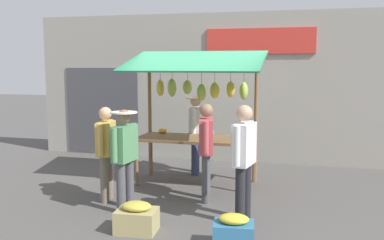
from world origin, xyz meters
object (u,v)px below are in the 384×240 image
at_px(market_stall, 198,101).
at_px(shopper_with_ponytail, 106,147).
at_px(shopper_in_striped_shirt, 244,155).
at_px(vendor_with_sunhat, 196,128).
at_px(shopper_in_grey_tee, 125,152).
at_px(produce_crate_near, 234,232).
at_px(shopper_with_shopping_bag, 206,145).
at_px(produce_crate_side, 137,218).

relative_size(market_stall, shopper_with_ponytail, 1.61).
bearing_deg(shopper_in_striped_shirt, shopper_with_ponytail, 89.86).
distance_m(vendor_with_sunhat, shopper_in_grey_tee, 2.54).
height_order(market_stall, produce_crate_near, market_stall).
relative_size(vendor_with_sunhat, shopper_in_grey_tee, 1.03).
bearing_deg(shopper_in_grey_tee, shopper_in_striped_shirt, -83.88).
distance_m(shopper_with_shopping_bag, shopper_with_ponytail, 1.64).
height_order(shopper_in_striped_shirt, produce_crate_near, shopper_in_striped_shirt).
xyz_separation_m(market_stall, shopper_in_striped_shirt, (-1.13, 1.83, -0.58)).
bearing_deg(market_stall, shopper_with_ponytail, 50.15).
bearing_deg(produce_crate_side, market_stall, -94.44).
relative_size(shopper_with_shopping_bag, produce_crate_side, 2.84).
xyz_separation_m(shopper_in_grey_tee, produce_crate_side, (-0.50, 0.78, -0.72)).
distance_m(shopper_with_shopping_bag, produce_crate_near, 2.03).
height_order(shopper_in_grey_tee, produce_crate_near, shopper_in_grey_tee).
bearing_deg(shopper_in_striped_shirt, shopper_in_grey_tee, 99.08).
height_order(market_stall, produce_crate_side, market_stall).
distance_m(shopper_with_ponytail, shopper_in_striped_shirt, 2.36).
height_order(shopper_in_grey_tee, shopper_in_striped_shirt, shopper_in_striped_shirt).
distance_m(vendor_with_sunhat, shopper_with_shopping_bag, 1.82).
xyz_separation_m(vendor_with_sunhat, shopper_with_ponytail, (0.97, 2.11, -0.06)).
distance_m(vendor_with_sunhat, shopper_with_ponytail, 2.32).
relative_size(vendor_with_sunhat, shopper_with_ponytail, 1.03).
height_order(shopper_with_shopping_bag, produce_crate_side, shopper_with_shopping_bag).
bearing_deg(market_stall, shopper_with_shopping_bag, 111.20).
bearing_deg(shopper_with_ponytail, shopper_in_grey_tee, -137.12).
relative_size(shopper_in_striped_shirt, produce_crate_near, 3.14).
bearing_deg(produce_crate_near, shopper_with_shopping_bag, -66.81).
bearing_deg(produce_crate_side, shopper_in_striped_shirt, -150.40).
xyz_separation_m(shopper_with_ponytail, produce_crate_side, (-0.99, 1.16, -0.70)).
bearing_deg(shopper_in_striped_shirt, market_stall, 41.37).
distance_m(shopper_in_striped_shirt, produce_crate_side, 1.72).
bearing_deg(market_stall, shopper_in_grey_tee, 68.95).
bearing_deg(shopper_with_shopping_bag, vendor_with_sunhat, 8.28).
bearing_deg(produce_crate_near, shopper_in_grey_tee, -27.59).
height_order(vendor_with_sunhat, shopper_with_shopping_bag, shopper_with_shopping_bag).
height_order(shopper_with_shopping_bag, produce_crate_near, shopper_with_shopping_bag).
bearing_deg(shopper_with_shopping_bag, shopper_with_ponytail, 92.42).
height_order(market_stall, shopper_with_ponytail, market_stall).
xyz_separation_m(market_stall, vendor_with_sunhat, (0.22, -0.68, -0.61)).
xyz_separation_m(shopper_in_grey_tee, produce_crate_near, (-1.84, 0.96, -0.72)).
bearing_deg(market_stall, shopper_in_striped_shirt, 121.56).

